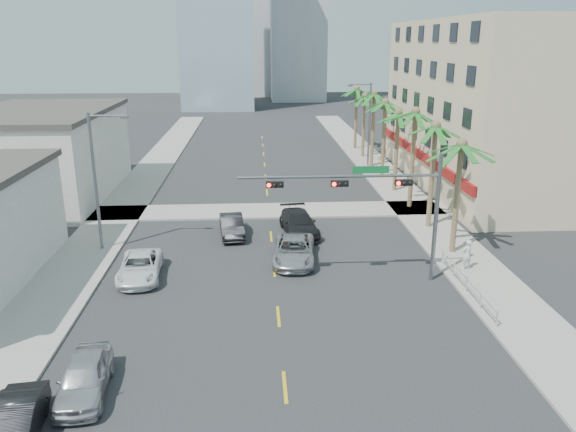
{
  "coord_description": "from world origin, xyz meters",
  "views": [
    {
      "loc": [
        -1.02,
        -21.27,
        13.24
      ],
      "look_at": [
        0.82,
        9.64,
        3.5
      ],
      "focal_mm": 35.0,
      "sensor_mm": 36.0,
      "label": 1
    }
  ],
  "objects_px": {
    "car_lane_left": "(232,226)",
    "car_lane_right": "(299,223)",
    "traffic_signal_mast": "(380,196)",
    "pedestrian": "(467,254)",
    "car_parked_mid": "(15,424)",
    "car_lane_center": "(294,250)",
    "car_parked_far": "(140,267)",
    "car_parked_near": "(84,377)"
  },
  "relations": [
    {
      "from": "car_lane_right",
      "to": "pedestrian",
      "type": "distance_m",
      "value": 11.97
    },
    {
      "from": "traffic_signal_mast",
      "to": "pedestrian",
      "type": "distance_m",
      "value": 7.03
    },
    {
      "from": "car_parked_near",
      "to": "car_parked_far",
      "type": "relative_size",
      "value": 0.89
    },
    {
      "from": "traffic_signal_mast",
      "to": "pedestrian",
      "type": "relative_size",
      "value": 6.08
    },
    {
      "from": "pedestrian",
      "to": "car_lane_center",
      "type": "bearing_deg",
      "value": -32.54
    },
    {
      "from": "car_lane_center",
      "to": "car_parked_near",
      "type": "bearing_deg",
      "value": -118.88
    },
    {
      "from": "traffic_signal_mast",
      "to": "car_parked_mid",
      "type": "xyz_separation_m",
      "value": [
        -15.18,
        -12.54,
        -4.36
      ]
    },
    {
      "from": "car_lane_center",
      "to": "pedestrian",
      "type": "height_order",
      "value": "pedestrian"
    },
    {
      "from": "car_parked_far",
      "to": "car_lane_center",
      "type": "distance_m",
      "value": 9.3
    },
    {
      "from": "car_parked_far",
      "to": "car_lane_left",
      "type": "relative_size",
      "value": 1.12
    },
    {
      "from": "traffic_signal_mast",
      "to": "car_parked_far",
      "type": "height_order",
      "value": "traffic_signal_mast"
    },
    {
      "from": "car_parked_mid",
      "to": "traffic_signal_mast",
      "type": "bearing_deg",
      "value": 32.25
    },
    {
      "from": "pedestrian",
      "to": "traffic_signal_mast",
      "type": "bearing_deg",
      "value": -8.99
    },
    {
      "from": "traffic_signal_mast",
      "to": "car_parked_near",
      "type": "distance_m",
      "value": 17.38
    },
    {
      "from": "car_parked_far",
      "to": "pedestrian",
      "type": "xyz_separation_m",
      "value": [
        19.25,
        -0.13,
        0.37
      ]
    },
    {
      "from": "traffic_signal_mast",
      "to": "car_lane_center",
      "type": "relative_size",
      "value": 2.06
    },
    {
      "from": "car_parked_far",
      "to": "car_parked_mid",
      "type": "bearing_deg",
      "value": -100.39
    },
    {
      "from": "car_parked_near",
      "to": "car_lane_right",
      "type": "bearing_deg",
      "value": 57.44
    },
    {
      "from": "car_lane_left",
      "to": "car_lane_right",
      "type": "height_order",
      "value": "car_lane_right"
    },
    {
      "from": "car_parked_far",
      "to": "car_lane_center",
      "type": "relative_size",
      "value": 0.92
    },
    {
      "from": "car_parked_mid",
      "to": "car_lane_center",
      "type": "bearing_deg",
      "value": 48.74
    },
    {
      "from": "car_parked_mid",
      "to": "car_lane_center",
      "type": "height_order",
      "value": "car_lane_center"
    },
    {
      "from": "car_lane_center",
      "to": "traffic_signal_mast",
      "type": "bearing_deg",
      "value": -30.79
    },
    {
      "from": "car_parked_near",
      "to": "pedestrian",
      "type": "height_order",
      "value": "pedestrian"
    },
    {
      "from": "car_lane_left",
      "to": "pedestrian",
      "type": "distance_m",
      "value": 15.94
    },
    {
      "from": "car_lane_left",
      "to": "car_lane_right",
      "type": "bearing_deg",
      "value": -4.98
    },
    {
      "from": "traffic_signal_mast",
      "to": "car_parked_far",
      "type": "bearing_deg",
      "value": 174.53
    },
    {
      "from": "car_parked_near",
      "to": "car_lane_left",
      "type": "xyz_separation_m",
      "value": [
        5.05,
        18.34,
        -0.02
      ]
    },
    {
      "from": "car_parked_mid",
      "to": "car_lane_center",
      "type": "distance_m",
      "value": 19.11
    },
    {
      "from": "traffic_signal_mast",
      "to": "car_lane_center",
      "type": "distance_m",
      "value": 7.06
    },
    {
      "from": "car_parked_mid",
      "to": "pedestrian",
      "type": "height_order",
      "value": "pedestrian"
    },
    {
      "from": "car_lane_center",
      "to": "car_lane_left",
      "type": "bearing_deg",
      "value": 133.92
    },
    {
      "from": "car_parked_far",
      "to": "car_parked_near",
      "type": "bearing_deg",
      "value": -93.79
    },
    {
      "from": "car_parked_near",
      "to": "traffic_signal_mast",
      "type": "bearing_deg",
      "value": 31.61
    },
    {
      "from": "car_parked_mid",
      "to": "car_lane_left",
      "type": "relative_size",
      "value": 0.95
    },
    {
      "from": "car_lane_center",
      "to": "pedestrian",
      "type": "bearing_deg",
      "value": -6.37
    },
    {
      "from": "car_parked_near",
      "to": "car_parked_far",
      "type": "bearing_deg",
      "value": 85.42
    },
    {
      "from": "car_parked_far",
      "to": "car_lane_right",
      "type": "height_order",
      "value": "car_lane_right"
    },
    {
      "from": "car_lane_right",
      "to": "car_parked_far",
      "type": "bearing_deg",
      "value": -150.27
    },
    {
      "from": "car_parked_near",
      "to": "car_lane_center",
      "type": "relative_size",
      "value": 0.82
    },
    {
      "from": "traffic_signal_mast",
      "to": "car_lane_left",
      "type": "xyz_separation_m",
      "value": [
        -8.54,
        8.4,
        -4.33
      ]
    },
    {
      "from": "car_lane_right",
      "to": "car_parked_near",
      "type": "bearing_deg",
      "value": -124.58
    }
  ]
}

